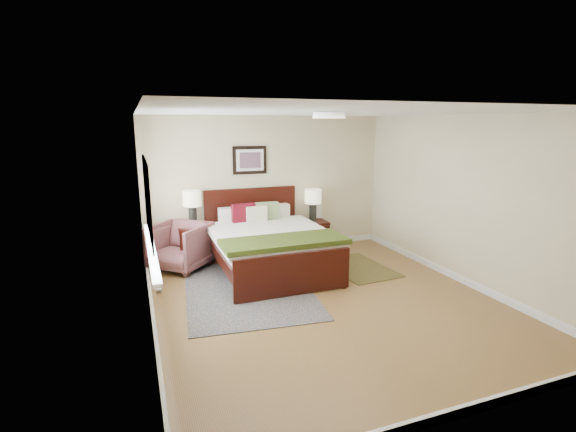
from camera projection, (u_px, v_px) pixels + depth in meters
The scene contains 18 objects.
floor at pixel (325, 301), 5.68m from camera, with size 5.00×5.00×0.00m, color brown.
back_wall at pixel (268, 185), 7.70m from camera, with size 4.50×0.04×2.50m, color beige.
front_wall at pixel (472, 275), 3.13m from camera, with size 4.50×0.04×2.50m, color beige.
left_wall at pixel (145, 226), 4.64m from camera, with size 0.04×5.00×2.50m, color beige.
right_wall at pixel (464, 200), 6.18m from camera, with size 0.04×5.00×2.50m, color beige.
ceiling at pixel (329, 112), 5.14m from camera, with size 4.50×5.00×0.02m, color white.
window at pixel (146, 203), 5.28m from camera, with size 0.11×2.72×1.32m.
door at pixel (157, 302), 3.09m from camera, with size 0.06×1.00×2.18m.
ceil_fixture at pixel (329, 115), 5.15m from camera, with size 0.44×0.44×0.08m.
bed at pixel (269, 238), 6.73m from camera, with size 1.83×2.22×1.20m.
wall_art at pixel (250, 160), 7.45m from camera, with size 0.62×0.05×0.50m.
nightstand_left at pixel (194, 234), 7.14m from camera, with size 0.54×0.48×0.64m.
nightstand_right at pixel (313, 232), 7.95m from camera, with size 0.55×0.41×0.54m.
lamp_left at pixel (192, 202), 7.04m from camera, with size 0.31×0.31×0.61m.
lamp_right at pixel (313, 200), 7.83m from camera, with size 0.31×0.31×0.61m.
armchair at pixel (180, 246), 6.85m from camera, with size 0.83×0.85×0.78m, color brown.
rug_persian at pixel (248, 290), 6.04m from camera, with size 1.75×2.47×0.01m, color #0B163A.
rug_navy at pixel (358, 268), 6.97m from camera, with size 0.89×1.33×0.01m, color black.
Camera 1 is at (-2.32, -4.79, 2.36)m, focal length 26.00 mm.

